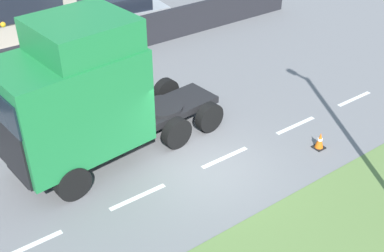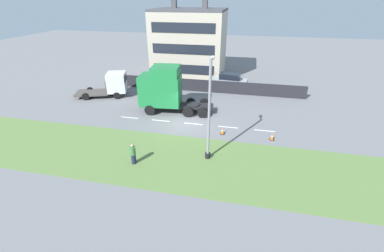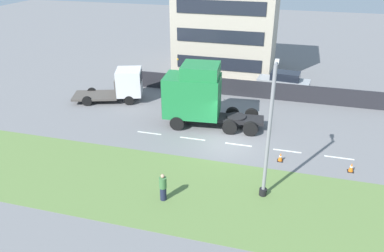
{
  "view_description": "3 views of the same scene",
  "coord_description": "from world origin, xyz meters",
  "px_view_note": "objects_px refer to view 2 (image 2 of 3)",
  "views": [
    {
      "loc": [
        -9.32,
        7.34,
        9.18
      ],
      "look_at": [
        0.45,
        0.27,
        1.33
      ],
      "focal_mm": 45.0,
      "sensor_mm": 36.0,
      "label": 1
    },
    {
      "loc": [
        -20.84,
        -5.06,
        10.67
      ],
      "look_at": [
        -2.66,
        -1.12,
        1.15
      ],
      "focal_mm": 24.0,
      "sensor_mm": 36.0,
      "label": 2
    },
    {
      "loc": [
        -22.07,
        -3.61,
        12.08
      ],
      "look_at": [
        -1.36,
        2.16,
        1.66
      ],
      "focal_mm": 35.0,
      "sensor_mm": 36.0,
      "label": 3
    }
  ],
  "objects_px": {
    "lorry_cab": "(163,89)",
    "parked_car": "(229,81)",
    "lamp_post": "(209,118)",
    "traffic_cone_lead": "(272,137)",
    "traffic_cone_trailing": "(223,131)",
    "flatbed_truck": "(113,84)",
    "pedestrian": "(133,154)"
  },
  "relations": [
    {
      "from": "traffic_cone_lead",
      "to": "pedestrian",
      "type": "bearing_deg",
      "value": 119.55
    },
    {
      "from": "parked_car",
      "to": "pedestrian",
      "type": "xyz_separation_m",
      "value": [
        -17.75,
        5.12,
        -0.2
      ]
    },
    {
      "from": "lorry_cab",
      "to": "flatbed_truck",
      "type": "relative_size",
      "value": 1.19
    },
    {
      "from": "lorry_cab",
      "to": "pedestrian",
      "type": "distance_m",
      "value": 9.53
    },
    {
      "from": "traffic_cone_trailing",
      "to": "lorry_cab",
      "type": "bearing_deg",
      "value": 59.83
    },
    {
      "from": "flatbed_truck",
      "to": "traffic_cone_lead",
      "type": "bearing_deg",
      "value": 50.45
    },
    {
      "from": "flatbed_truck",
      "to": "parked_car",
      "type": "distance_m",
      "value": 14.09
    },
    {
      "from": "traffic_cone_trailing",
      "to": "flatbed_truck",
      "type": "bearing_deg",
      "value": 63.74
    },
    {
      "from": "lamp_post",
      "to": "pedestrian",
      "type": "distance_m",
      "value": 5.88
    },
    {
      "from": "flatbed_truck",
      "to": "traffic_cone_lead",
      "type": "relative_size",
      "value": 10.72
    },
    {
      "from": "lorry_cab",
      "to": "traffic_cone_trailing",
      "type": "bearing_deg",
      "value": -125.7
    },
    {
      "from": "lamp_post",
      "to": "traffic_cone_lead",
      "type": "height_order",
      "value": "lamp_post"
    },
    {
      "from": "lorry_cab",
      "to": "traffic_cone_trailing",
      "type": "xyz_separation_m",
      "value": [
        -3.72,
        -6.4,
        -2.04
      ]
    },
    {
      "from": "lamp_post",
      "to": "flatbed_truck",
      "type": "bearing_deg",
      "value": 50.86
    },
    {
      "from": "lorry_cab",
      "to": "parked_car",
      "type": "xyz_separation_m",
      "value": [
        8.38,
        -5.85,
        -1.36
      ]
    },
    {
      "from": "pedestrian",
      "to": "traffic_cone_lead",
      "type": "bearing_deg",
      "value": -60.45
    },
    {
      "from": "flatbed_truck",
      "to": "traffic_cone_lead",
      "type": "height_order",
      "value": "flatbed_truck"
    },
    {
      "from": "lorry_cab",
      "to": "pedestrian",
      "type": "relative_size",
      "value": 4.72
    },
    {
      "from": "lorry_cab",
      "to": "flatbed_truck",
      "type": "distance_m",
      "value": 7.78
    },
    {
      "from": "lorry_cab",
      "to": "traffic_cone_lead",
      "type": "xyz_separation_m",
      "value": [
        -3.84,
        -10.5,
        -2.04
      ]
    },
    {
      "from": "flatbed_truck",
      "to": "pedestrian",
      "type": "distance_m",
      "value": 14.65
    },
    {
      "from": "lorry_cab",
      "to": "traffic_cone_lead",
      "type": "distance_m",
      "value": 11.36
    },
    {
      "from": "lamp_post",
      "to": "pedestrian",
      "type": "xyz_separation_m",
      "value": [
        -1.86,
        5.0,
        -2.48
      ]
    },
    {
      "from": "traffic_cone_lead",
      "to": "parked_car",
      "type": "bearing_deg",
      "value": 20.81
    },
    {
      "from": "lorry_cab",
      "to": "parked_car",
      "type": "bearing_deg",
      "value": -40.46
    },
    {
      "from": "pedestrian",
      "to": "traffic_cone_trailing",
      "type": "relative_size",
      "value": 2.71
    },
    {
      "from": "parked_car",
      "to": "traffic_cone_trailing",
      "type": "relative_size",
      "value": 8.06
    },
    {
      "from": "lamp_post",
      "to": "traffic_cone_lead",
      "type": "xyz_separation_m",
      "value": [
        3.68,
        -4.77,
        -2.96
      ]
    },
    {
      "from": "flatbed_truck",
      "to": "parked_car",
      "type": "height_order",
      "value": "flatbed_truck"
    },
    {
      "from": "lamp_post",
      "to": "pedestrian",
      "type": "height_order",
      "value": "lamp_post"
    },
    {
      "from": "pedestrian",
      "to": "parked_car",
      "type": "bearing_deg",
      "value": -16.09
    },
    {
      "from": "parked_car",
      "to": "flatbed_truck",
      "type": "bearing_deg",
      "value": 118.32
    }
  ]
}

